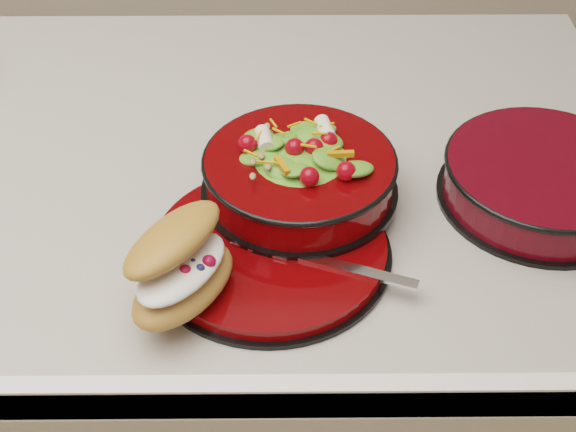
{
  "coord_description": "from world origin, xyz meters",
  "views": [
    {
      "loc": [
        0.16,
        -0.82,
        1.52
      ],
      "look_at": [
        0.16,
        -0.17,
        0.94
      ],
      "focal_mm": 50.0,
      "sensor_mm": 36.0,
      "label": 1
    }
  ],
  "objects_px": {
    "salad_bowl": "(300,168)",
    "fork": "(326,262)",
    "croissant": "(183,266)",
    "extra_bowl": "(543,179)",
    "dinner_plate": "(271,249)",
    "island_counter": "(190,370)"
  },
  "relations": [
    {
      "from": "fork",
      "to": "island_counter",
      "type": "bearing_deg",
      "value": 63.13
    },
    {
      "from": "dinner_plate",
      "to": "salad_bowl",
      "type": "relative_size",
      "value": 1.17
    },
    {
      "from": "extra_bowl",
      "to": "fork",
      "type": "bearing_deg",
      "value": -153.8
    },
    {
      "from": "dinner_plate",
      "to": "croissant",
      "type": "bearing_deg",
      "value": -139.27
    },
    {
      "from": "island_counter",
      "to": "extra_bowl",
      "type": "bearing_deg",
      "value": -11.17
    },
    {
      "from": "salad_bowl",
      "to": "croissant",
      "type": "height_order",
      "value": "salad_bowl"
    },
    {
      "from": "croissant",
      "to": "extra_bowl",
      "type": "height_order",
      "value": "croissant"
    },
    {
      "from": "dinner_plate",
      "to": "croissant",
      "type": "distance_m",
      "value": 0.12
    },
    {
      "from": "croissant",
      "to": "fork",
      "type": "distance_m",
      "value": 0.16
    },
    {
      "from": "croissant",
      "to": "salad_bowl",
      "type": "bearing_deg",
      "value": -3.47
    },
    {
      "from": "dinner_plate",
      "to": "extra_bowl",
      "type": "xyz_separation_m",
      "value": [
        0.32,
        0.09,
        0.02
      ]
    },
    {
      "from": "salad_bowl",
      "to": "fork",
      "type": "bearing_deg",
      "value": -77.44
    },
    {
      "from": "salad_bowl",
      "to": "extra_bowl",
      "type": "relative_size",
      "value": 0.95
    },
    {
      "from": "salad_bowl",
      "to": "dinner_plate",
      "type": "bearing_deg",
      "value": -110.92
    },
    {
      "from": "salad_bowl",
      "to": "croissant",
      "type": "relative_size",
      "value": 1.38
    },
    {
      "from": "extra_bowl",
      "to": "island_counter",
      "type": "bearing_deg",
      "value": 168.83
    },
    {
      "from": "salad_bowl",
      "to": "croissant",
      "type": "distance_m",
      "value": 0.2
    },
    {
      "from": "island_counter",
      "to": "croissant",
      "type": "xyz_separation_m",
      "value": [
        0.06,
        -0.26,
        0.5
      ]
    },
    {
      "from": "dinner_plate",
      "to": "salad_bowl",
      "type": "distance_m",
      "value": 0.1
    },
    {
      "from": "fork",
      "to": "extra_bowl",
      "type": "relative_size",
      "value": 0.74
    },
    {
      "from": "dinner_plate",
      "to": "croissant",
      "type": "height_order",
      "value": "croissant"
    },
    {
      "from": "croissant",
      "to": "fork",
      "type": "height_order",
      "value": "croissant"
    }
  ]
}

